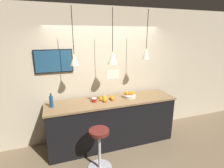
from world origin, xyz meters
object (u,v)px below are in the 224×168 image
at_px(spread_jar, 94,100).
at_px(mounted_tv, 54,61).
at_px(bar_stool, 99,145).
at_px(fruit_bowl, 130,95).
at_px(juice_bottle, 51,101).

height_order(spread_jar, mounted_tv, mounted_tv).
xyz_separation_m(bar_stool, mounted_tv, (-0.61, 1.09, 1.33)).
height_order(fruit_bowl, mounted_tv, mounted_tv).
height_order(juice_bottle, spread_jar, juice_bottle).
xyz_separation_m(juice_bottle, spread_jar, (0.82, 0.00, -0.08)).
xyz_separation_m(bar_stool, spread_jar, (0.09, 0.71, 0.56)).
height_order(bar_stool, mounted_tv, mounted_tv).
xyz_separation_m(fruit_bowl, mounted_tv, (-1.49, 0.37, 0.76)).
distance_m(juice_bottle, spread_jar, 0.82).
bearing_deg(juice_bottle, spread_jar, 0.00).
distance_m(fruit_bowl, spread_jar, 0.79).
xyz_separation_m(spread_jar, mounted_tv, (-0.71, 0.38, 0.77)).
height_order(bar_stool, fruit_bowl, fruit_bowl).
relative_size(bar_stool, fruit_bowl, 2.95).
relative_size(spread_jar, mounted_tv, 0.14).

